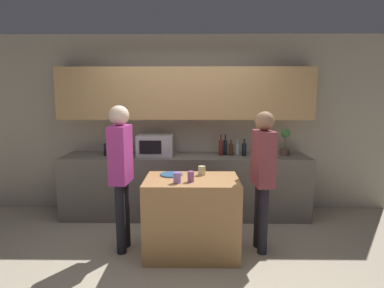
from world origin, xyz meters
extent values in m
plane|color=#BCAD93|center=(0.00, 0.00, 0.00)|extent=(14.00, 14.00, 0.00)
cube|color=#B2A893|center=(0.00, 1.74, 1.35)|extent=(6.40, 0.08, 2.70)
cube|color=tan|center=(0.00, 1.54, 1.83)|extent=(3.74, 0.32, 0.75)
cube|color=#6B665B|center=(0.00, 1.39, 0.46)|extent=(3.60, 0.62, 0.92)
cube|color=#B27F4C|center=(0.11, 0.29, 0.44)|extent=(1.04, 0.66, 0.88)
cube|color=#B7BABC|center=(-0.44, 1.42, 1.07)|extent=(0.52, 0.38, 0.30)
cube|color=black|center=(-0.49, 1.22, 1.07)|extent=(0.31, 0.01, 0.19)
cube|color=black|center=(-1.06, 1.42, 1.01)|extent=(0.26, 0.16, 0.18)
cube|color=black|center=(-1.11, 1.42, 1.11)|extent=(0.02, 0.11, 0.01)
cube|color=black|center=(-1.01, 1.42, 1.11)|extent=(0.02, 0.11, 0.01)
cylinder|color=brown|center=(1.47, 1.42, 0.97)|extent=(0.14, 0.14, 0.10)
cylinder|color=#38662D|center=(1.47, 1.42, 1.11)|extent=(0.01, 0.01, 0.18)
sphere|color=#3D7A38|center=(1.47, 1.42, 1.25)|extent=(0.13, 0.13, 0.13)
cylinder|color=maroon|center=(0.52, 1.40, 1.03)|extent=(0.06, 0.06, 0.22)
cylinder|color=maroon|center=(0.52, 1.40, 1.19)|extent=(0.02, 0.02, 0.09)
cylinder|color=black|center=(0.59, 1.44, 1.03)|extent=(0.06, 0.06, 0.22)
cylinder|color=black|center=(0.59, 1.44, 1.19)|extent=(0.02, 0.02, 0.09)
cylinder|color=#472814|center=(0.67, 1.41, 1.01)|extent=(0.07, 0.07, 0.17)
cylinder|color=#472814|center=(0.67, 1.41, 1.12)|extent=(0.02, 0.02, 0.07)
cylinder|color=silver|center=(0.78, 1.47, 1.00)|extent=(0.06, 0.06, 0.16)
cylinder|color=silver|center=(0.78, 1.47, 1.12)|extent=(0.02, 0.02, 0.06)
cylinder|color=black|center=(0.86, 1.38, 1.01)|extent=(0.07, 0.07, 0.18)
cylinder|color=black|center=(0.86, 1.38, 1.14)|extent=(0.02, 0.02, 0.07)
cylinder|color=#2D5684|center=(-0.13, 0.44, 0.89)|extent=(0.26, 0.26, 0.01)
cylinder|color=#A07ADC|center=(-0.05, 0.12, 0.94)|extent=(0.08, 0.08, 0.11)
cylinder|color=beige|center=(0.22, 0.45, 0.93)|extent=(0.09, 0.09, 0.10)
cylinder|color=#9F5799|center=(0.10, 0.17, 0.94)|extent=(0.07, 0.07, 0.11)
cylinder|color=black|center=(0.92, 0.28, 0.39)|extent=(0.11, 0.11, 0.79)
cylinder|color=black|center=(0.90, 0.44, 0.39)|extent=(0.11, 0.11, 0.79)
cube|color=brown|center=(0.91, 0.36, 1.10)|extent=(0.22, 0.36, 0.62)
sphere|color=#9E7051|center=(0.91, 0.36, 1.52)|extent=(0.21, 0.21, 0.21)
cylinder|color=black|center=(-0.69, 0.43, 0.41)|extent=(0.11, 0.11, 0.82)
cylinder|color=black|center=(-0.70, 0.27, 0.41)|extent=(0.11, 0.11, 0.82)
cube|color=#B73790|center=(-0.69, 0.35, 1.14)|extent=(0.21, 0.35, 0.65)
sphere|color=beige|center=(-0.69, 0.35, 1.58)|extent=(0.22, 0.22, 0.22)
camera|label=1|loc=(0.14, -2.94, 1.79)|focal=28.00mm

